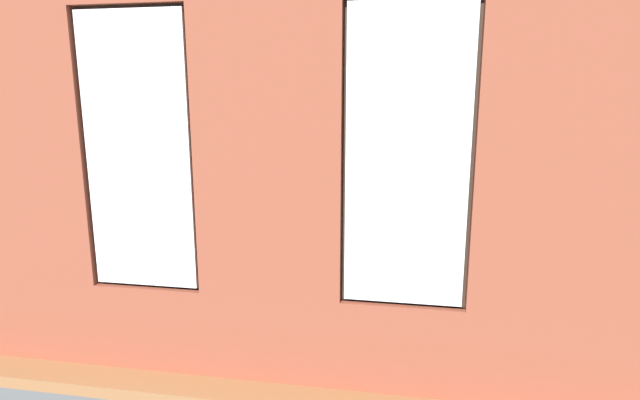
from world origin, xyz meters
TOP-DOWN VIEW (x-y plane):
  - ground_plane at (0.00, 0.00)m, footprint 6.29×5.63m
  - brick_wall_with_windows at (-0.00, 2.44)m, footprint 5.69×0.30m
  - white_wall_right at (2.79, 0.20)m, footprint 0.10×4.63m
  - couch_by_window at (-0.13, 1.79)m, footprint 1.94×0.87m
  - couch_left at (-2.14, -0.03)m, footprint 0.89×1.92m
  - coffee_table at (-0.13, -0.33)m, footprint 1.56×0.76m
  - cup_ceramic at (-0.13, -0.33)m, footprint 0.08×0.08m
  - candle_jar at (0.07, -0.42)m, footprint 0.08×0.08m
  - table_plant_small at (0.34, -0.21)m, footprint 0.19×0.19m
  - remote_black at (-0.56, -0.46)m, footprint 0.17×0.12m
  - remote_gray at (-0.25, -0.21)m, footprint 0.14×0.17m
  - media_console at (2.49, -0.13)m, footprint 0.98×0.42m
  - tv_flatscreen at (2.49, -0.13)m, footprint 1.07×0.20m
  - potted_plant_beside_window_right at (1.29, 1.89)m, footprint 1.12×1.13m
  - potted_plant_foreground_right at (2.20, -1.77)m, footprint 1.21×1.06m
  - potted_plant_between_couches at (-1.55, 1.74)m, footprint 0.47×0.47m
  - potted_plant_corner_near_left at (-2.30, -1.83)m, footprint 0.95×0.82m
  - potted_plant_near_tv at (1.94, 0.82)m, footprint 0.84×0.84m
  - potted_plant_by_left_couch at (-1.74, -1.44)m, footprint 0.20×0.20m
  - potted_plant_corner_far_left at (-2.29, 1.89)m, footprint 0.56×0.56m

SIDE VIEW (x-z plane):
  - ground_plane at x=0.00m, z-range -0.10..0.00m
  - potted_plant_by_left_couch at x=-1.74m, z-range 0.04..0.41m
  - media_console at x=2.49m, z-range 0.00..0.53m
  - couch_by_window at x=-0.13m, z-range -0.07..0.73m
  - couch_left at x=-2.14m, z-range -0.07..0.73m
  - coffee_table at x=-0.13m, z-range 0.17..0.60m
  - remote_black at x=-0.56m, z-range 0.44..0.46m
  - remote_gray at x=-0.25m, z-range 0.44..0.46m
  - cup_ceramic at x=-0.13m, z-range 0.44..0.52m
  - candle_jar at x=0.07m, z-range 0.44..0.55m
  - potted_plant_between_couches at x=-1.55m, z-range 0.13..0.88m
  - table_plant_small at x=0.34m, z-range 0.45..0.73m
  - potted_plant_corner_far_left at x=-2.29m, z-range 0.13..1.14m
  - potted_plant_corner_near_left at x=-2.30m, z-range 0.07..1.22m
  - potted_plant_near_tv at x=1.94m, z-range 0.18..1.30m
  - potted_plant_beside_window_right at x=1.29m, z-range 0.18..1.58m
  - tv_flatscreen at x=2.49m, z-range 0.53..1.26m
  - potted_plant_foreground_right at x=2.20m, z-range 0.11..1.75m
  - brick_wall_with_windows at x=0.00m, z-range -0.05..3.12m
  - white_wall_right at x=2.79m, z-range 0.00..3.17m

